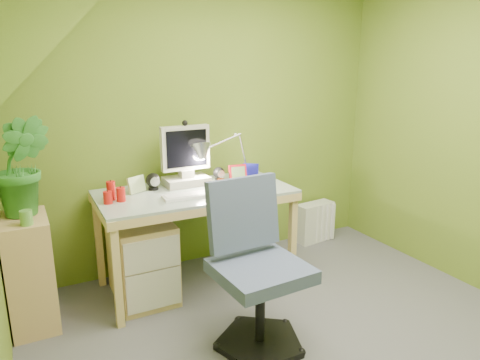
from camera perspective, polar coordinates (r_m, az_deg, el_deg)
name	(u,v)px	position (r m, az deg, el deg)	size (l,w,h in m)	color
floor	(318,359)	(2.84, 10.03, -21.81)	(3.20, 3.20, 0.01)	#57575D
wall_back	(207,123)	(3.70, -4.31, 7.39)	(3.20, 0.01, 2.40)	olive
slope_ceiling	(127,18)	(1.83, -14.36, 19.63)	(1.10, 3.20, 1.10)	white
desk	(196,238)	(3.43, -5.67, -7.45)	(1.43, 0.71, 0.76)	tan
monitor	(185,151)	(3.40, -7.08, 3.73)	(0.39, 0.22, 0.53)	beige
speaker_left	(153,181)	(3.35, -11.18, -0.16)	(0.11, 0.11, 0.13)	black
speaker_right	(219,174)	(3.53, -2.75, 0.77)	(0.09, 0.09, 0.11)	black
keyboard	(192,195)	(3.15, -6.25, -1.97)	(0.41, 0.13, 0.02)	white
mousepad	(249,188)	(3.33, 1.13, -1.04)	(0.23, 0.16, 0.01)	red
mouse	(249,186)	(3.33, 1.13, -0.80)	(0.10, 0.06, 0.03)	silver
amber_tumbler	(221,185)	(3.29, -2.43, -0.59)	(0.06, 0.06, 0.08)	maroon
candle_cluster	(112,192)	(3.14, -16.18, -1.51)	(0.17, 0.15, 0.13)	red
photo_frame_red	(238,172)	(3.56, -0.29, 1.00)	(0.15, 0.02, 0.13)	red
photo_frame_blue	(251,170)	(3.66, 1.38, 1.28)	(0.13, 0.02, 0.11)	#151796
photo_frame_green	(137,185)	(3.30, -13.24, -0.58)	(0.14, 0.02, 0.12)	#B6D290
desk_lamp	(238,145)	(3.58, -0.30, 4.55)	(0.51, 0.22, 0.55)	#BABBBF
side_ledge	(30,272)	(3.21, -25.51, -10.73)	(0.28, 0.43, 0.75)	tan
potted_plant	(22,166)	(3.04, -26.35, 1.63)	(0.35, 0.28, 0.64)	#2F7A28
green_cup	(26,218)	(2.92, -25.91, -4.41)	(0.07, 0.07, 0.09)	#609C41
task_chair	(261,267)	(2.64, 2.69, -11.19)	(0.58, 0.58, 1.05)	#434F6E
radiator	(315,222)	(4.35, 9.62, -5.37)	(0.38, 0.15, 0.38)	silver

